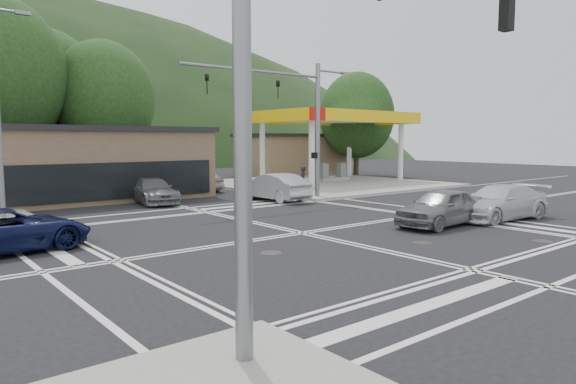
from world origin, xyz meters
TOP-DOWN VIEW (x-y plane):
  - ground at (0.00, 0.00)m, footprint 120.00×120.00m
  - sidewalk_ne at (15.00, 15.00)m, footprint 16.00×16.00m
  - gas_station_canopy at (16.99, 15.99)m, footprint 12.32×8.34m
  - convenience_store at (20.00, 25.00)m, footprint 10.00×6.00m
  - tree_n_c at (1.00, 24.00)m, footprint 7.60×7.60m
  - tree_n_e at (-2.00, 28.00)m, footprint 8.40×8.40m
  - tree_ne at (24.00, 20.00)m, footprint 7.20×7.20m
  - signal_mast_ne at (6.95, 8.20)m, footprint 11.65×0.30m
  - signal_mast_sw at (-6.39, -8.20)m, footprint 9.14×0.28m
  - car_blue_west at (-9.46, 3.29)m, footprint 5.40×3.03m
  - car_grey_center at (5.51, -2.32)m, footprint 4.63×2.05m
  - car_silver_east at (9.01, -2.94)m, footprint 5.46×2.66m
  - car_queue_a at (5.50, 9.00)m, footprint 1.97×4.91m
  - car_queue_b at (4.84, 16.82)m, footprint 1.90×4.65m
  - car_northbound at (-0.50, 12.31)m, footprint 2.51×5.01m
  - pedestrian at (7.50, 8.74)m, footprint 0.78×0.75m

SIDE VIEW (x-z plane):
  - ground at x=0.00m, z-range 0.00..0.00m
  - sidewalk_ne at x=15.00m, z-range 0.00..0.15m
  - car_northbound at x=-0.50m, z-range 0.00..1.40m
  - car_blue_west at x=-9.46m, z-range 0.00..1.43m
  - car_silver_east at x=9.01m, z-range 0.00..1.53m
  - car_grey_center at x=5.51m, z-range 0.00..1.55m
  - car_queue_b at x=4.84m, z-range 0.00..1.58m
  - car_queue_a at x=5.50m, z-range 0.00..1.59m
  - pedestrian at x=7.50m, z-range 0.15..1.95m
  - convenience_store at x=20.00m, z-range 0.00..3.80m
  - gas_station_canopy at x=16.99m, z-range 2.17..7.92m
  - signal_mast_ne at x=6.95m, z-range 1.07..9.07m
  - signal_mast_sw at x=-6.39m, z-range 1.12..9.12m
  - tree_ne at x=24.00m, z-range 0.85..10.84m
  - tree_n_c at x=1.00m, z-range 1.06..11.93m
  - tree_n_e at x=-2.00m, z-range 1.15..13.13m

